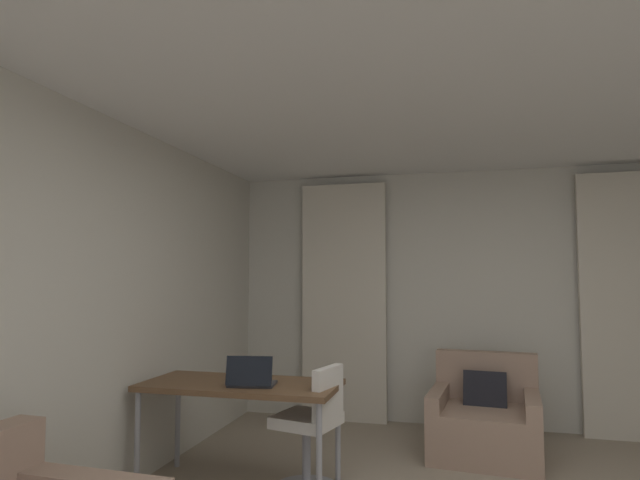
{
  "coord_description": "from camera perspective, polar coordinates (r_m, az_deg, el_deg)",
  "views": [
    {
      "loc": [
        -0.22,
        -2.62,
        1.5
      ],
      "look_at": [
        -1.21,
        1.24,
        1.78
      ],
      "focal_mm": 29.61,
      "sensor_mm": 36.0,
      "label": 1
    }
  ],
  "objects": [
    {
      "name": "armchair",
      "position": [
        4.93,
        17.41,
        -18.31
      ],
      "size": [
        0.96,
        0.92,
        0.83
      ],
      "color": "#997A66",
      "rests_on": "ground"
    },
    {
      "name": "laptop",
      "position": [
        3.83,
        -7.43,
        -14.73
      ],
      "size": [
        0.36,
        0.29,
        0.22
      ],
      "color": "#2D2D33",
      "rests_on": "desk"
    },
    {
      "name": "curtain_left_panel",
      "position": [
        5.65,
        2.59,
        -6.59
      ],
      "size": [
        0.9,
        0.06,
        2.5
      ],
      "color": "beige",
      "rests_on": "ground"
    },
    {
      "name": "wall_left",
      "position": [
        3.5,
        -27.14,
        -6.88
      ],
      "size": [
        0.06,
        6.12,
        2.6
      ],
      "color": "beige",
      "rests_on": "ground"
    },
    {
      "name": "curtain_right_panel",
      "position": [
        5.75,
        30.64,
        -5.98
      ],
      "size": [
        0.9,
        0.06,
        2.5
      ],
      "color": "beige",
      "rests_on": "ground"
    },
    {
      "name": "wall_window",
      "position": [
        5.66,
        16.69,
        -5.91
      ],
      "size": [
        5.12,
        0.06,
        2.6
      ],
      "color": "beige",
      "rests_on": "ground"
    },
    {
      "name": "desk_chair",
      "position": [
        3.92,
        -0.91,
        -20.46
      ],
      "size": [
        0.48,
        0.48,
        0.88
      ],
      "color": "gray",
      "rests_on": "ground"
    },
    {
      "name": "ceiling",
      "position": [
        2.87,
        18.64,
        19.39
      ],
      "size": [
        5.12,
        6.12,
        0.06
      ],
      "primitive_type": "cube",
      "color": "white",
      "rests_on": "wall_left"
    },
    {
      "name": "desk",
      "position": [
        4.0,
        -8.55,
        -15.81
      ],
      "size": [
        1.41,
        0.66,
        0.74
      ],
      "color": "brown",
      "rests_on": "ground"
    }
  ]
}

